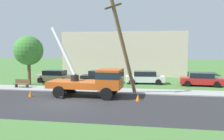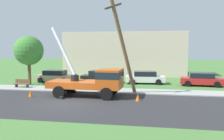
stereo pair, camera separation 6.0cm
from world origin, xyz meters
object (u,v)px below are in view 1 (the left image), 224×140
Objects in this scene: utility_truck at (95,80)px; traffic_cone_ahead at (138,97)px; parked_sedan_tan at (55,76)px; parked_sedan_white at (145,77)px; traffic_cone_behind at (31,93)px; roadside_tree_near at (28,51)px; leaning_utility_pole at (123,44)px; parked_sedan_red at (201,79)px; park_bench at (22,84)px; parked_sedan_black at (100,77)px.

utility_truck reaches higher than traffic_cone_ahead.
parked_sedan_tan is 10.66m from parked_sedan_white.
roadside_tree_near is (-3.52, 6.39, 3.49)m from traffic_cone_behind.
leaning_utility_pole is 10.86m from parked_sedan_red.
utility_truck is at bearing -19.65° from park_bench.
parked_sedan_tan is (-6.85, 7.82, -0.70)m from utility_truck.
traffic_cone_behind is 10.11m from parked_sedan_black.
traffic_cone_ahead is 0.12× the size of parked_sedan_red.
parked_sedan_white is at bearing 45.84° from traffic_cone_behind.
parked_sedan_white is (0.10, 9.58, 0.43)m from traffic_cone_ahead.
leaning_utility_pole is at bearing 124.85° from traffic_cone_ahead.
traffic_cone_behind is 0.35× the size of park_bench.
park_bench reaches higher than traffic_cone_ahead.
traffic_cone_ahead is at bearing -90.58° from parked_sedan_white.
park_bench is at bearing -165.10° from parked_sedan_red.
leaning_utility_pole is at bearing -138.45° from parked_sedan_red.
traffic_cone_behind is 4.94m from park_bench.
leaning_utility_pole is 15.36× the size of traffic_cone_behind.
leaning_utility_pole reaches higher than park_bench.
parked_sedan_black is 8.55m from roadside_tree_near.
parked_sedan_black is at bearing 118.40° from traffic_cone_ahead.
utility_truck reaches higher than parked_sedan_white.
traffic_cone_behind is (-5.35, -0.92, -1.13)m from utility_truck.
parked_sedan_white is at bearing 77.87° from leaning_utility_pole.
park_bench reaches higher than traffic_cone_behind.
parked_sedan_black is at bearing 99.78° from utility_truck.
parked_sedan_white is at bearing 24.34° from park_bench.
traffic_cone_ahead is 0.10× the size of roadside_tree_near.
traffic_cone_behind is at bearing -134.16° from parked_sedan_white.
parked_sedan_black is at bearing 21.51° from roadside_tree_near.
traffic_cone_ahead is (1.50, -2.15, -4.12)m from leaning_utility_pole.
parked_sedan_white is at bearing 13.40° from roadside_tree_near.
traffic_cone_ahead is (3.69, -1.10, -1.13)m from utility_truck.
park_bench is at bearing 169.61° from leaning_utility_pole.
utility_truck is 12.58m from parked_sedan_red.
roadside_tree_near reaches higher than parked_sedan_tan.
parked_sedan_black is 8.78m from park_bench.
leaning_utility_pole is at bearing 25.69° from utility_truck.
traffic_cone_ahead is 1.00× the size of traffic_cone_behind.
parked_sedan_red is (16.68, 0.01, 0.00)m from parked_sedan_tan.
parked_sedan_white is (5.23, 0.09, 0.00)m from parked_sedan_black.
park_bench is at bearing -107.34° from parked_sedan_tan.
roadside_tree_near reaches higher than parked_sedan_white.
parked_sedan_tan reaches higher than traffic_cone_ahead.
traffic_cone_ahead is 10.80m from parked_sedan_black.
traffic_cone_behind is 8.09m from roadside_tree_near.
traffic_cone_behind is 0.10× the size of roadside_tree_near.
park_bench is (-18.19, -4.84, -0.25)m from parked_sedan_red.
utility_truck is 8.54m from parked_sedan_black.
park_bench is at bearing -78.37° from roadside_tree_near.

